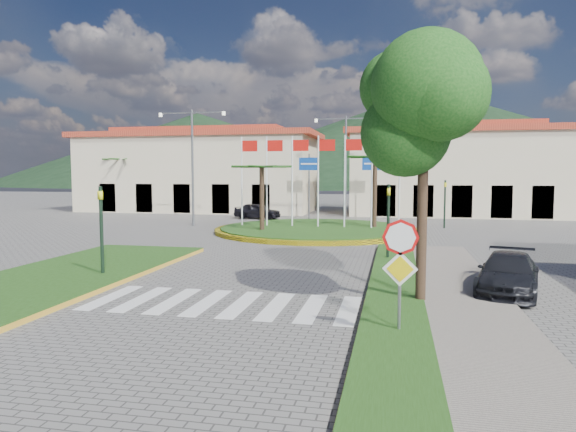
% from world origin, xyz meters
% --- Properties ---
extents(ground, '(160.00, 160.00, 0.00)m').
position_xyz_m(ground, '(0.00, 0.00, 0.00)').
color(ground, slate).
rests_on(ground, ground).
extents(sidewalk_right, '(4.00, 28.00, 0.15)m').
position_xyz_m(sidewalk_right, '(6.00, 2.00, 0.07)').
color(sidewalk_right, gray).
rests_on(sidewalk_right, ground).
extents(verge_right, '(1.60, 28.00, 0.18)m').
position_xyz_m(verge_right, '(4.80, 2.00, 0.09)').
color(verge_right, '#224714').
rests_on(verge_right, ground).
extents(median_left, '(5.00, 14.00, 0.18)m').
position_xyz_m(median_left, '(-6.50, 6.00, 0.09)').
color(median_left, '#224714').
rests_on(median_left, ground).
extents(crosswalk, '(8.00, 3.00, 0.01)m').
position_xyz_m(crosswalk, '(0.00, 4.00, 0.01)').
color(crosswalk, silver).
rests_on(crosswalk, ground).
extents(roundabout_island, '(12.70, 12.70, 6.00)m').
position_xyz_m(roundabout_island, '(0.00, 22.00, 0.18)').
color(roundabout_island, yellow).
rests_on(roundabout_island, ground).
extents(stop_sign, '(0.80, 0.11, 2.65)m').
position_xyz_m(stop_sign, '(4.90, 1.96, 1.79)').
color(stop_sign, slate).
rests_on(stop_sign, ground).
extents(deciduous_tree, '(3.60, 3.60, 6.80)m').
position_xyz_m(deciduous_tree, '(5.50, 5.00, 5.18)').
color(deciduous_tree, black).
rests_on(deciduous_tree, ground).
extents(traffic_light_left, '(0.15, 0.18, 3.20)m').
position_xyz_m(traffic_light_left, '(-5.20, 6.50, 1.94)').
color(traffic_light_left, black).
rests_on(traffic_light_left, ground).
extents(traffic_light_right, '(0.15, 0.18, 3.20)m').
position_xyz_m(traffic_light_right, '(4.50, 12.00, 1.94)').
color(traffic_light_right, black).
rests_on(traffic_light_right, ground).
extents(traffic_light_far, '(0.18, 0.15, 3.20)m').
position_xyz_m(traffic_light_far, '(8.00, 26.00, 1.94)').
color(traffic_light_far, black).
rests_on(traffic_light_far, ground).
extents(direction_sign_west, '(1.60, 0.14, 5.20)m').
position_xyz_m(direction_sign_west, '(-2.00, 30.97, 3.53)').
color(direction_sign_west, slate).
rests_on(direction_sign_west, ground).
extents(direction_sign_east, '(1.60, 0.14, 5.20)m').
position_xyz_m(direction_sign_east, '(3.00, 30.97, 3.53)').
color(direction_sign_east, slate).
rests_on(direction_sign_east, ground).
extents(street_lamp_centre, '(4.80, 0.16, 8.00)m').
position_xyz_m(street_lamp_centre, '(1.00, 30.00, 4.50)').
color(street_lamp_centre, slate).
rests_on(street_lamp_centre, ground).
extents(street_lamp_west, '(4.80, 0.16, 8.00)m').
position_xyz_m(street_lamp_west, '(-9.00, 24.00, 4.50)').
color(street_lamp_west, slate).
rests_on(street_lamp_west, ground).
extents(building_left, '(23.32, 9.54, 8.05)m').
position_xyz_m(building_left, '(-14.00, 38.00, 3.90)').
color(building_left, beige).
rests_on(building_left, ground).
extents(building_right, '(19.08, 9.54, 8.05)m').
position_xyz_m(building_right, '(10.00, 38.00, 3.90)').
color(building_right, beige).
rests_on(building_right, ground).
extents(hill_far_west, '(140.00, 140.00, 22.00)m').
position_xyz_m(hill_far_west, '(-55.00, 140.00, 11.00)').
color(hill_far_west, black).
rests_on(hill_far_west, ground).
extents(hill_far_mid, '(180.00, 180.00, 30.00)m').
position_xyz_m(hill_far_mid, '(15.00, 160.00, 15.00)').
color(hill_far_mid, black).
rests_on(hill_far_mid, ground).
extents(hill_near_back, '(110.00, 110.00, 16.00)m').
position_xyz_m(hill_near_back, '(-10.00, 130.00, 8.00)').
color(hill_near_back, black).
rests_on(hill_near_back, ground).
extents(white_van, '(4.47, 3.00, 1.14)m').
position_xyz_m(white_van, '(-11.42, 35.30, 0.57)').
color(white_van, silver).
rests_on(white_van, ground).
extents(car_dark_a, '(3.97, 2.18, 1.28)m').
position_xyz_m(car_dark_a, '(-6.08, 30.25, 0.64)').
color(car_dark_a, black).
rests_on(car_dark_a, ground).
extents(car_dark_b, '(3.42, 2.35, 1.07)m').
position_xyz_m(car_dark_b, '(3.25, 36.44, 0.53)').
color(car_dark_b, black).
rests_on(car_dark_b, ground).
extents(car_side_right, '(2.67, 4.44, 1.21)m').
position_xyz_m(car_side_right, '(8.18, 7.00, 0.60)').
color(car_side_right, black).
rests_on(car_side_right, ground).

